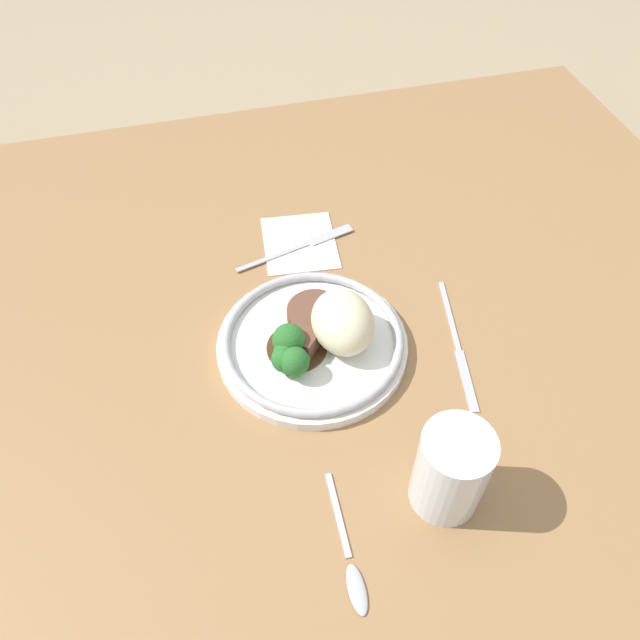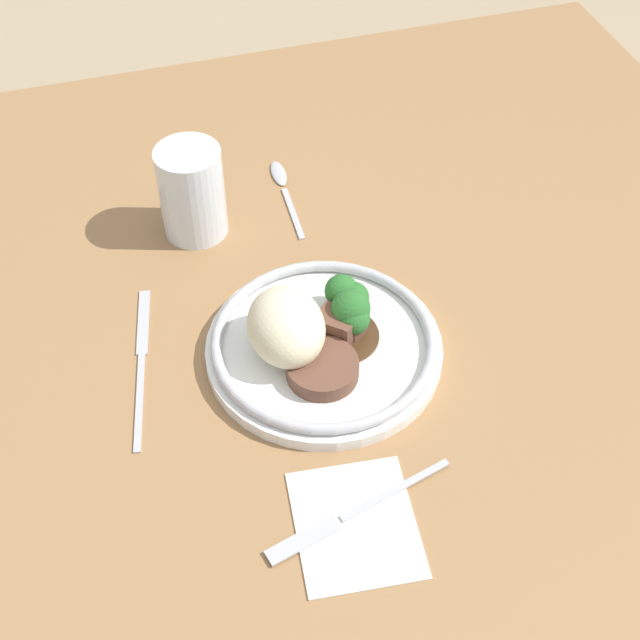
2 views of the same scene
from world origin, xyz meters
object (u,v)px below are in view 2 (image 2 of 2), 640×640
Objects in this scene: plate at (320,338)px; juice_glass at (192,196)px; fork at (343,518)px; spoon at (282,183)px; knife at (142,359)px.

plate is 0.24m from juice_glass.
fork is 1.24× the size of spoon.
plate is 2.18× the size of juice_glass.
spoon is (0.48, -0.07, -0.00)m from fork.
fork is (-0.19, 0.04, -0.02)m from plate.
fork is 0.89× the size of knife.
juice_glass is at bearing -16.21° from knife.
fork is at bearing -137.87° from knife.
spoon reaches higher than knife.
juice_glass is (0.23, 0.08, 0.03)m from plate.
knife is 0.32m from spoon.
spoon is at bearing -112.99° from fork.
juice_glass reaches higher than plate.
plate is 0.20m from fork.
knife is (0.04, 0.18, -0.02)m from plate.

